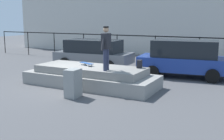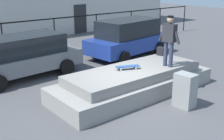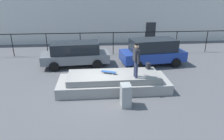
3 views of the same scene
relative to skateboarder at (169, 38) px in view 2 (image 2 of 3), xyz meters
The scene contains 9 objects.
ground_plane 2.58m from the skateboarder, behind, with size 60.00×60.00×0.00m, color #4C4C4F.
concrete_ledge 1.89m from the skateboarder, 153.72° to the left, with size 5.83×2.16×0.86m.
skateboarder is the anchor object (origin of this frame).
skateboard 1.70m from the skateboarder, 155.47° to the left, with size 0.82×0.50×0.12m.
backpack 1.71m from the skateboarder, 50.79° to the left, with size 0.28×0.20×0.33m, color black.
car_grey_hatchback_near 5.67m from the skateboarder, 126.64° to the left, with size 4.69×2.31×1.65m.
car_blue_hatchback_mid 4.83m from the skateboarder, 64.41° to the left, with size 4.62×2.53×1.83m.
utility_box 1.97m from the skateboarder, 117.97° to the right, with size 0.44×0.60×1.05m, color gray.
fence_row 7.39m from the skateboarder, 104.08° to the left, with size 24.06×0.06×1.83m.
Camera 2 is at (-5.72, -6.36, 3.75)m, focal length 46.61 mm.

